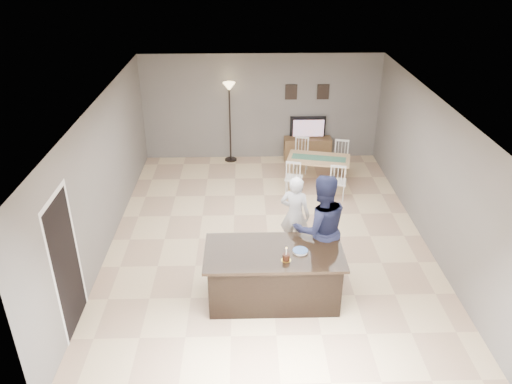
{
  "coord_description": "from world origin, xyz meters",
  "views": [
    {
      "loc": [
        -0.44,
        -8.19,
        5.22
      ],
      "look_at": [
        -0.24,
        -0.3,
        1.16
      ],
      "focal_mm": 35.0,
      "sensor_mm": 36.0,
      "label": 1
    }
  ],
  "objects_px": {
    "tv_console": "(307,149)",
    "television": "(308,127)",
    "dining_table": "(318,163)",
    "floor_lamp": "(229,101)",
    "man": "(320,229)",
    "kitchen_island": "(274,275)",
    "plate_stack": "(300,251)",
    "birthday_cake": "(286,257)",
    "woman": "(295,215)"
  },
  "relations": [
    {
      "from": "kitchen_island",
      "to": "floor_lamp",
      "type": "relative_size",
      "value": 1.05
    },
    {
      "from": "kitchen_island",
      "to": "woman",
      "type": "xyz_separation_m",
      "value": [
        0.46,
        1.35,
        0.3
      ]
    },
    {
      "from": "plate_stack",
      "to": "television",
      "type": "bearing_deg",
      "value": 81.99
    },
    {
      "from": "man",
      "to": "dining_table",
      "type": "height_order",
      "value": "man"
    },
    {
      "from": "television",
      "to": "man",
      "type": "height_order",
      "value": "man"
    },
    {
      "from": "tv_console",
      "to": "dining_table",
      "type": "relative_size",
      "value": 0.65
    },
    {
      "from": "kitchen_island",
      "to": "birthday_cake",
      "type": "relative_size",
      "value": 9.24
    },
    {
      "from": "tv_console",
      "to": "birthday_cake",
      "type": "distance_m",
      "value": 5.94
    },
    {
      "from": "tv_console",
      "to": "plate_stack",
      "type": "bearing_deg",
      "value": -98.11
    },
    {
      "from": "tv_console",
      "to": "television",
      "type": "distance_m",
      "value": 0.57
    },
    {
      "from": "dining_table",
      "to": "floor_lamp",
      "type": "distance_m",
      "value": 2.74
    },
    {
      "from": "tv_console",
      "to": "television",
      "type": "xyz_separation_m",
      "value": [
        0.0,
        0.07,
        0.56
      ]
    },
    {
      "from": "kitchen_island",
      "to": "television",
      "type": "distance_m",
      "value": 5.78
    },
    {
      "from": "tv_console",
      "to": "dining_table",
      "type": "xyz_separation_m",
      "value": [
        0.08,
        -1.44,
        0.25
      ]
    },
    {
      "from": "woman",
      "to": "plate_stack",
      "type": "bearing_deg",
      "value": 109.39
    },
    {
      "from": "kitchen_island",
      "to": "tv_console",
      "type": "bearing_deg",
      "value": 77.84
    },
    {
      "from": "kitchen_island",
      "to": "plate_stack",
      "type": "bearing_deg",
      "value": -5.04
    },
    {
      "from": "plate_stack",
      "to": "floor_lamp",
      "type": "bearing_deg",
      "value": 101.97
    },
    {
      "from": "woman",
      "to": "plate_stack",
      "type": "height_order",
      "value": "woman"
    },
    {
      "from": "television",
      "to": "dining_table",
      "type": "relative_size",
      "value": 0.49
    },
    {
      "from": "man",
      "to": "dining_table",
      "type": "relative_size",
      "value": 1.03
    },
    {
      "from": "woman",
      "to": "birthday_cake",
      "type": "distance_m",
      "value": 1.63
    },
    {
      "from": "plate_stack",
      "to": "man",
      "type": "bearing_deg",
      "value": 56.29
    },
    {
      "from": "man",
      "to": "birthday_cake",
      "type": "xyz_separation_m",
      "value": [
        -0.63,
        -0.79,
        -0.0
      ]
    },
    {
      "from": "floor_lamp",
      "to": "kitchen_island",
      "type": "bearing_deg",
      "value": -81.95
    },
    {
      "from": "tv_console",
      "to": "woman",
      "type": "xyz_separation_m",
      "value": [
        -0.74,
        -4.22,
        0.46
      ]
    },
    {
      "from": "television",
      "to": "woman",
      "type": "distance_m",
      "value": 4.35
    },
    {
      "from": "dining_table",
      "to": "floor_lamp",
      "type": "height_order",
      "value": "floor_lamp"
    },
    {
      "from": "dining_table",
      "to": "floor_lamp",
      "type": "relative_size",
      "value": 0.9
    },
    {
      "from": "woman",
      "to": "man",
      "type": "height_order",
      "value": "man"
    },
    {
      "from": "woman",
      "to": "man",
      "type": "bearing_deg",
      "value": 134.38
    },
    {
      "from": "television",
      "to": "plate_stack",
      "type": "distance_m",
      "value": 5.73
    },
    {
      "from": "birthday_cake",
      "to": "floor_lamp",
      "type": "xyz_separation_m",
      "value": [
        -0.96,
        5.83,
        0.63
      ]
    },
    {
      "from": "dining_table",
      "to": "tv_console",
      "type": "bearing_deg",
      "value": 106.18
    },
    {
      "from": "birthday_cake",
      "to": "tv_console",
      "type": "bearing_deg",
      "value": 79.93
    },
    {
      "from": "floor_lamp",
      "to": "plate_stack",
      "type": "bearing_deg",
      "value": -78.03
    },
    {
      "from": "kitchen_island",
      "to": "tv_console",
      "type": "relative_size",
      "value": 1.79
    },
    {
      "from": "woman",
      "to": "birthday_cake",
      "type": "height_order",
      "value": "woman"
    },
    {
      "from": "woman",
      "to": "floor_lamp",
      "type": "distance_m",
      "value": 4.5
    },
    {
      "from": "tv_console",
      "to": "man",
      "type": "xyz_separation_m",
      "value": [
        -0.41,
        -5.02,
        0.66
      ]
    },
    {
      "from": "floor_lamp",
      "to": "television",
      "type": "bearing_deg",
      "value": 1.44
    },
    {
      "from": "television",
      "to": "woman",
      "type": "height_order",
      "value": "woman"
    },
    {
      "from": "birthday_cake",
      "to": "dining_table",
      "type": "height_order",
      "value": "birthday_cake"
    },
    {
      "from": "woman",
      "to": "dining_table",
      "type": "bearing_deg",
      "value": -84.67
    },
    {
      "from": "man",
      "to": "floor_lamp",
      "type": "height_order",
      "value": "floor_lamp"
    },
    {
      "from": "woman",
      "to": "tv_console",
      "type": "bearing_deg",
      "value": -78.24
    },
    {
      "from": "tv_console",
      "to": "dining_table",
      "type": "distance_m",
      "value": 1.46
    },
    {
      "from": "floor_lamp",
      "to": "woman",
      "type": "bearing_deg",
      "value": -73.59
    },
    {
      "from": "tv_console",
      "to": "television",
      "type": "bearing_deg",
      "value": 90.0
    },
    {
      "from": "tv_console",
      "to": "kitchen_island",
      "type": "bearing_deg",
      "value": -102.16
    }
  ]
}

